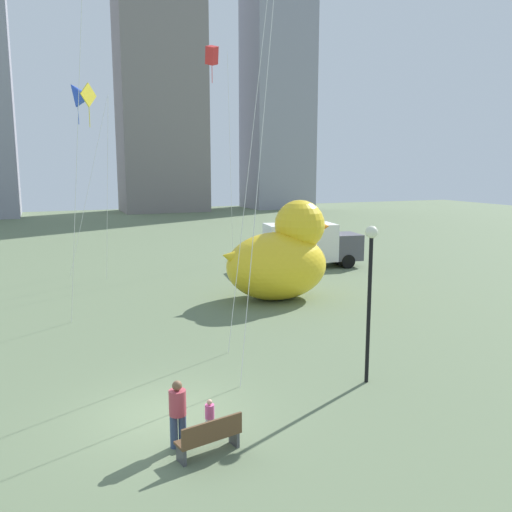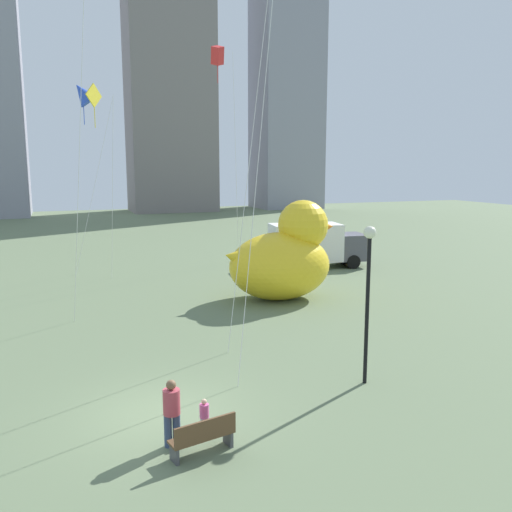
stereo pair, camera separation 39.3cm
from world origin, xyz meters
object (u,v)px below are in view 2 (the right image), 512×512
(person_child, at_px, (204,415))
(kite_blue, at_px, (83,94))
(park_bench, at_px, (203,436))
(person_adult, at_px, (172,410))
(lamppost, at_px, (368,277))
(kite_yellow, at_px, (95,104))
(box_truck, at_px, (316,245))
(giant_inflatable_duck, at_px, (284,258))
(kite_red, at_px, (218,57))

(person_child, xyz_separation_m, kite_blue, (-1.28, 20.17, 9.98))
(park_bench, height_order, kite_blue, kite_blue)
(person_adult, xyz_separation_m, kite_blue, (-0.43, 20.39, 9.60))
(lamppost, xyz_separation_m, kite_yellow, (-6.19, 17.71, 6.57))
(kite_blue, relative_size, kite_yellow, 1.03)
(lamppost, distance_m, kite_yellow, 19.88)
(park_bench, bearing_deg, person_adult, 132.19)
(lamppost, bearing_deg, person_child, -165.49)
(park_bench, bearing_deg, box_truck, 56.93)
(kite_yellow, bearing_deg, park_bench, -88.66)
(kite_blue, bearing_deg, lamppost, -70.24)
(giant_inflatable_duck, bearing_deg, kite_red, 90.58)
(box_truck, relative_size, kite_red, 0.46)
(person_adult, distance_m, lamppost, 6.94)
(kite_blue, bearing_deg, box_truck, -4.77)
(lamppost, bearing_deg, kite_blue, 109.76)
(person_adult, relative_size, kite_red, 0.12)
(park_bench, distance_m, kite_red, 27.79)
(kite_blue, bearing_deg, kite_yellow, -62.22)
(lamppost, bearing_deg, giant_inflatable_duck, 79.85)
(box_truck, distance_m, kite_yellow, 15.84)
(person_adult, bearing_deg, kite_red, 70.44)
(person_child, relative_size, kite_blue, 0.08)
(giant_inflatable_duck, bearing_deg, person_adult, -123.89)
(box_truck, bearing_deg, person_child, -123.71)
(giant_inflatable_duck, relative_size, box_truck, 0.91)
(box_truck, height_order, kite_red, kite_red)
(park_bench, height_order, person_child, person_child)
(person_child, bearing_deg, giant_inflatable_duck, 58.47)
(giant_inflatable_duck, distance_m, box_truck, 8.84)
(person_child, distance_m, kite_red, 26.97)
(person_adult, distance_m, box_truck, 23.51)
(person_child, height_order, kite_red, kite_red)
(person_adult, relative_size, person_child, 1.74)
(person_adult, distance_m, giant_inflatable_duck, 14.75)
(lamppost, distance_m, kite_red, 23.50)
(park_bench, distance_m, kite_blue, 23.33)
(person_adult, xyz_separation_m, box_truck, (13.52, 19.23, 0.54))
(person_child, relative_size, giant_inflatable_duck, 0.16)
(kite_red, bearing_deg, kite_blue, -164.40)
(person_adult, distance_m, person_child, 0.96)
(person_child, distance_m, giant_inflatable_duck, 14.14)
(person_child, bearing_deg, kite_yellow, 92.18)
(giant_inflatable_duck, distance_m, lamppost, 10.80)
(giant_inflatable_duck, height_order, box_truck, giant_inflatable_duck)
(giant_inflatable_duck, relative_size, kite_yellow, 0.54)
(lamppost, bearing_deg, box_truck, 67.69)
(giant_inflatable_duck, bearing_deg, lamppost, -100.15)
(park_bench, xyz_separation_m, person_child, (0.26, 0.87, 0.05))
(lamppost, height_order, kite_blue, kite_blue)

